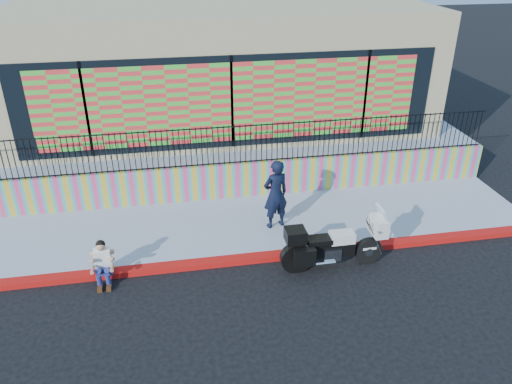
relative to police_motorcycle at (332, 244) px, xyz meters
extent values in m
plane|color=black|center=(-1.74, 0.59, -0.66)|extent=(90.00, 90.00, 0.00)
cube|color=red|center=(-1.74, 0.59, -0.59)|extent=(16.00, 0.30, 0.15)
cube|color=#98A1B7|center=(-1.74, 2.24, -0.59)|extent=(16.00, 3.00, 0.15)
cube|color=#E83D79|center=(-1.74, 3.84, 0.04)|extent=(16.00, 0.20, 1.10)
cube|color=#98A1B7|center=(-1.74, 8.94, -0.04)|extent=(16.00, 10.00, 1.25)
cube|color=tan|center=(-1.74, 8.74, 2.59)|extent=(14.00, 8.00, 4.00)
cube|color=black|center=(-1.74, 4.72, 2.19)|extent=(12.60, 0.04, 2.80)
cube|color=#ED3534|center=(-1.74, 4.69, 2.19)|extent=(11.48, 0.02, 2.40)
cylinder|color=black|center=(0.97, 0.00, -0.31)|extent=(0.71, 0.15, 0.71)
cylinder|color=black|center=(-0.87, 0.00, -0.31)|extent=(0.71, 0.15, 0.71)
cube|color=black|center=(0.05, 0.00, -0.12)|extent=(1.02, 0.30, 0.37)
cube|color=silver|center=(0.00, 0.00, -0.23)|extent=(0.43, 0.37, 0.32)
cube|color=silver|center=(0.24, 0.00, 0.18)|extent=(0.59, 0.35, 0.26)
cube|color=black|center=(-0.33, 0.00, 0.16)|extent=(0.59, 0.37, 0.13)
cube|color=silver|center=(1.16, 0.00, 0.39)|extent=(0.32, 0.56, 0.45)
cube|color=silver|center=(1.20, 0.00, 0.74)|extent=(0.20, 0.50, 0.36)
cube|color=black|center=(-0.92, 0.00, 0.36)|extent=(0.47, 0.45, 0.32)
cube|color=black|center=(-0.76, -0.32, -0.07)|extent=(0.52, 0.19, 0.43)
cube|color=black|center=(-0.76, 0.32, -0.07)|extent=(0.52, 0.19, 0.43)
cube|color=silver|center=(0.97, 0.00, -0.20)|extent=(0.35, 0.17, 0.06)
imported|color=black|center=(-0.98, 1.91, 0.47)|extent=(0.82, 0.64, 1.97)
cube|color=navy|center=(-5.43, 0.53, -0.42)|extent=(0.36, 0.28, 0.18)
cube|color=white|center=(-5.43, 0.49, -0.07)|extent=(0.38, 0.27, 0.54)
sphere|color=tan|center=(-5.43, 0.45, 0.29)|extent=(0.21, 0.21, 0.21)
cube|color=#472814|center=(-5.53, 0.09, -0.61)|extent=(0.11, 0.26, 0.10)
cube|color=#472814|center=(-5.33, 0.09, -0.61)|extent=(0.11, 0.26, 0.10)
camera|label=1|loc=(-3.61, -9.62, 6.72)|focal=35.00mm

